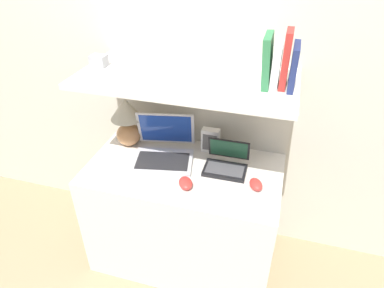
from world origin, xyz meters
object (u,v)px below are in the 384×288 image
object	(u,v)px
table_lamp	(127,119)
laptop_large	(164,150)
router_box	(211,140)
laptop_small	(226,163)
book_red	(286,59)
book_white	(277,65)
book_green	(268,61)
computer_mouse	(186,183)
shelf_gadget	(99,61)
book_navy	(294,67)
second_mouse	(256,184)

from	to	relation	value
table_lamp	laptop_large	xyz separation A→B (m)	(0.26, -0.08, -0.12)
laptop_large	router_box	xyz separation A→B (m)	(0.24, 0.14, 0.02)
laptop_small	router_box	size ratio (longest dim) A/B	1.59
table_lamp	book_red	xyz separation A→B (m)	(0.86, -0.08, 0.48)
book_red	book_white	bearing A→B (deg)	180.00
book_red	book_green	xyz separation A→B (m)	(-0.08, 0.00, -0.01)
laptop_small	book_green	world-z (taller)	book_green
laptop_large	computer_mouse	size ratio (longest dim) A/B	3.17
router_box	shelf_gadget	size ratio (longest dim) A/B	1.83
laptop_small	shelf_gadget	xyz separation A→B (m)	(-0.71, 0.00, 0.52)
book_red	book_green	size ratio (longest dim) A/B	1.11
laptop_large	table_lamp	bearing A→B (deg)	162.81
laptop_small	book_red	bearing A→B (deg)	0.56
table_lamp	laptop_small	world-z (taller)	table_lamp
book_navy	book_red	world-z (taller)	book_red
laptop_large	laptop_small	distance (m)	0.37
book_white	router_box	bearing A→B (deg)	155.97
laptop_large	laptop_small	xyz separation A→B (m)	(0.37, -0.00, -0.02)
book_red	book_white	xyz separation A→B (m)	(-0.04, 0.00, -0.03)
shelf_gadget	table_lamp	bearing A→B (deg)	45.20
computer_mouse	table_lamp	bearing A→B (deg)	147.13
second_mouse	book_red	distance (m)	0.65
shelf_gadget	book_white	bearing A→B (deg)	0.00
book_white	laptop_large	bearing A→B (deg)	-179.98
table_lamp	laptop_large	bearing A→B (deg)	-17.19
second_mouse	book_navy	bearing A→B (deg)	53.33
second_mouse	computer_mouse	bearing A→B (deg)	-165.47
book_red	table_lamp	bearing A→B (deg)	174.72
laptop_large	computer_mouse	bearing A→B (deg)	-47.45
book_navy	shelf_gadget	size ratio (longest dim) A/B	2.43
book_navy	book_white	size ratio (longest dim) A/B	1.01
table_lamp	book_red	distance (m)	0.99
laptop_large	shelf_gadget	world-z (taller)	shelf_gadget
second_mouse	shelf_gadget	size ratio (longest dim) A/B	1.41
table_lamp	router_box	world-z (taller)	table_lamp
second_mouse	book_navy	world-z (taller)	book_navy
table_lamp	second_mouse	distance (m)	0.85
router_box	book_navy	xyz separation A→B (m)	(0.40, -0.14, 0.55)
book_red	router_box	bearing A→B (deg)	158.23
second_mouse	book_navy	size ratio (longest dim) A/B	0.58
computer_mouse	book_white	world-z (taller)	book_white
computer_mouse	second_mouse	size ratio (longest dim) A/B	1.08
laptop_large	router_box	distance (m)	0.28
laptop_small	router_box	xyz separation A→B (m)	(-0.13, 0.15, 0.04)
laptop_small	book_red	size ratio (longest dim) A/B	0.92
laptop_large	book_navy	bearing A→B (deg)	0.02
book_red	book_white	size ratio (longest dim) A/B	1.31
table_lamp	laptop_small	distance (m)	0.65
book_white	shelf_gadget	distance (m)	0.91
computer_mouse	book_red	world-z (taller)	book_red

